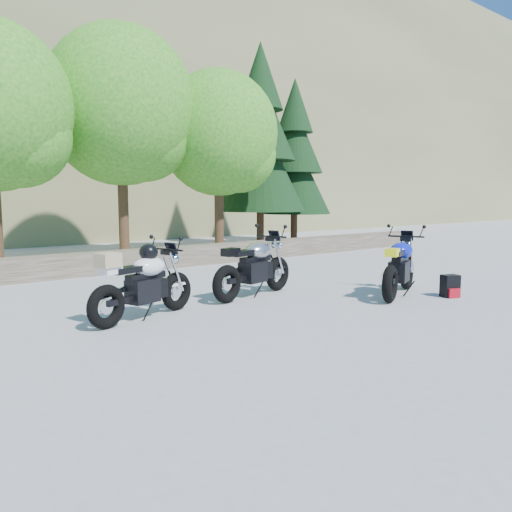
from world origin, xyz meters
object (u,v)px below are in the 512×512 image
(white_bike, at_px, (143,283))
(backpack, at_px, (450,286))
(blue_bike, at_px, (399,267))
(silver_bike, at_px, (254,268))

(white_bike, relative_size, backpack, 4.87)
(blue_bike, xyz_separation_m, backpack, (0.57, -0.65, -0.31))
(backpack, bearing_deg, white_bike, -179.13)
(silver_bike, distance_m, blue_bike, 2.57)
(silver_bike, relative_size, blue_bike, 1.06)
(white_bike, bearing_deg, backpack, -38.41)
(silver_bike, relative_size, backpack, 5.29)
(silver_bike, height_order, blue_bike, silver_bike)
(blue_bike, bearing_deg, white_bike, 140.33)
(blue_bike, distance_m, backpack, 0.92)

